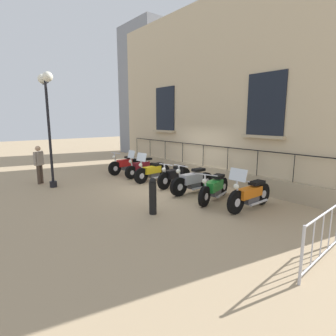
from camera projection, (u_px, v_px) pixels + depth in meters
name	position (u px, v px, depth m)	size (l,w,h in m)	color
ground_plane	(169.00, 187.00, 10.90)	(60.00, 60.00, 0.00)	tan
building_facade	(211.00, 96.00, 11.70)	(0.82, 12.94, 7.65)	#C6B28E
motorcycle_red	(125.00, 165.00, 13.59)	(2.00, 0.68, 1.11)	black
motorcycle_maroon	(142.00, 168.00, 12.78)	(1.94, 0.53, 1.33)	black
motorcycle_yellow	(152.00, 171.00, 11.84)	(2.00, 0.71, 1.32)	black
motorcycle_black	(175.00, 176.00, 10.93)	(1.95, 0.68, 1.00)	black
motorcycle_silver	(193.00, 181.00, 10.00)	(2.09, 0.71, 1.11)	black
motorcycle_green	(214.00, 188.00, 9.06)	(2.11, 0.96, 1.03)	black
motorcycle_orange	(250.00, 195.00, 8.19)	(2.11, 0.69, 1.34)	black
lamppost	(47.00, 106.00, 10.35)	(0.37, 1.07, 4.45)	black
crowd_barrier	(326.00, 233.00, 5.17)	(2.38, 0.21, 1.05)	#B7B7BF
bollard	(153.00, 196.00, 7.75)	(0.22, 0.22, 1.08)	black
pedestrian_standing	(39.00, 163.00, 11.35)	(0.44, 0.39, 1.62)	#47382D
distant_building	(154.00, 92.00, 21.59)	(4.18, 4.20, 9.76)	gray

